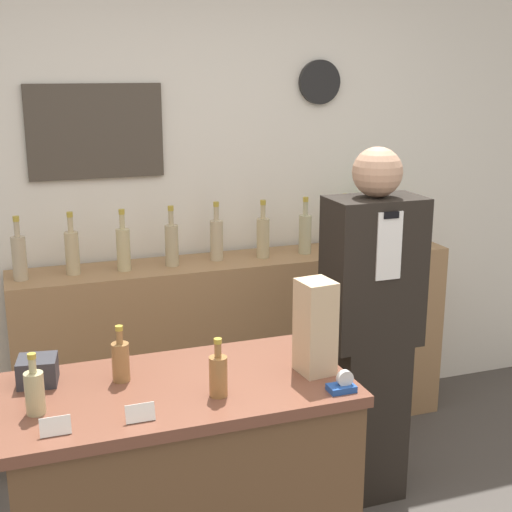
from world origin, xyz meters
The scene contains 21 objects.
back_wall centered at (0.00, 2.00, 1.35)m, with size 5.20×0.09×2.70m.
back_shelf centered at (0.18, 1.76, 0.50)m, with size 2.34×0.36×1.00m.
display_counter centered at (-0.45, 0.50, 0.46)m, with size 1.16×0.61×0.93m.
shopkeeper centered at (0.55, 0.99, 0.82)m, with size 0.42×0.26×1.65m.
potted_plant centered at (1.02, 1.78, 1.16)m, with size 0.24×0.24×0.30m.
paper_bag centered at (0.03, 0.45, 1.10)m, with size 0.13×0.14×0.34m.
tape_dispenser centered at (0.05, 0.27, 0.95)m, with size 0.09×0.06×0.07m.
price_card_left centered at (-0.87, 0.29, 0.96)m, with size 0.09×0.02×0.06m.
price_card_right centered at (-0.62, 0.29, 0.96)m, with size 0.09×0.02×0.06m.
gift_box centered at (-0.90, 0.67, 0.98)m, with size 0.15×0.14×0.09m.
counter_bottle_0 centered at (-0.91, 0.45, 1.00)m, with size 0.06×0.06×0.20m.
counter_bottle_1 centered at (-0.63, 0.60, 1.00)m, with size 0.06×0.06×0.20m.
counter_bottle_2 centered at (-0.34, 0.38, 1.00)m, with size 0.06×0.06×0.20m.
shelf_bottle_0 centered at (-0.91, 1.74, 1.11)m, with size 0.07×0.07×0.31m.
shelf_bottle_1 centered at (-0.67, 1.76, 1.11)m, with size 0.07×0.07×0.31m.
shelf_bottle_2 centered at (-0.42, 1.74, 1.11)m, with size 0.07×0.07×0.31m.
shelf_bottle_3 centered at (-0.18, 1.75, 1.11)m, with size 0.07×0.07×0.31m.
shelf_bottle_4 centered at (0.06, 1.78, 1.11)m, with size 0.07×0.07×0.31m.
shelf_bottle_5 centered at (0.31, 1.74, 1.11)m, with size 0.07×0.07×0.31m.
shelf_bottle_6 centered at (0.55, 1.75, 1.11)m, with size 0.07×0.07×0.31m.
shelf_bottle_7 centered at (0.80, 1.77, 1.11)m, with size 0.07×0.07×0.31m.
Camera 1 is at (-0.94, -1.68, 1.97)m, focal length 50.00 mm.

